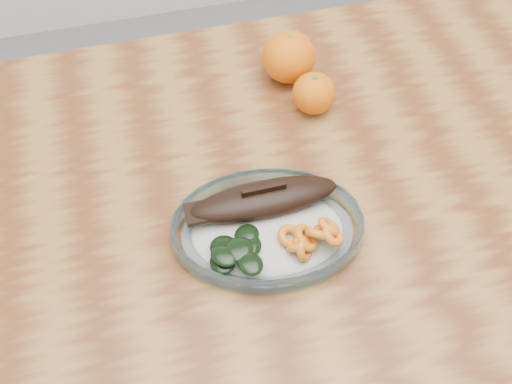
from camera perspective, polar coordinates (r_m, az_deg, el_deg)
dining_table at (r=0.98m, az=4.79°, el=-3.63°), size 1.20×0.80×0.75m
plated_meal at (r=0.84m, az=1.03°, el=-3.11°), size 0.53×0.53×0.08m
orange_left at (r=1.04m, az=2.93°, el=11.91°), size 0.09×0.09×0.09m
orange_right at (r=0.99m, az=5.17°, el=8.74°), size 0.07×0.07×0.07m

